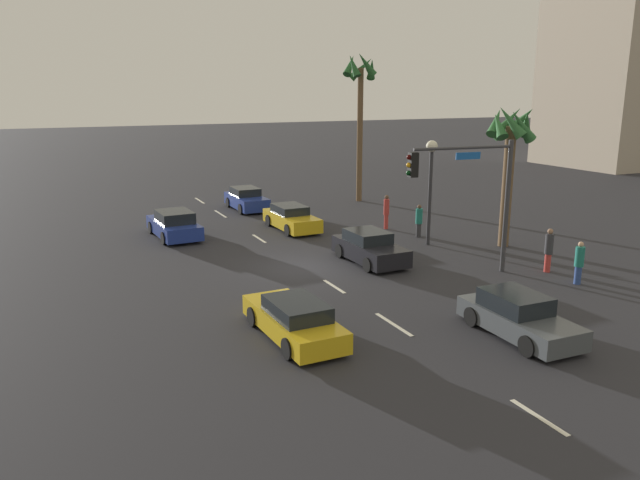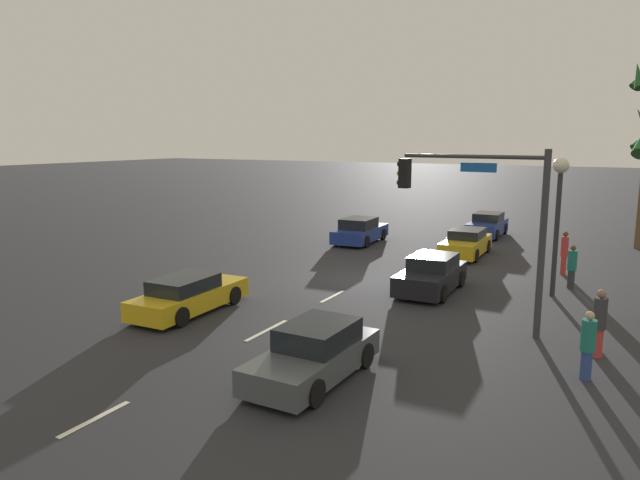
# 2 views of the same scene
# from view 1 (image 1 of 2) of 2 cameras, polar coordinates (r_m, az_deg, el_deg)

# --- Properties ---
(ground_plane) EXTENTS (220.00, 220.00, 0.00)m
(ground_plane) POSITION_cam_1_polar(r_m,az_deg,el_deg) (26.78, -1.50, -2.52)
(ground_plane) COLOR #28282D
(lane_stripe_0) EXTENTS (2.39, 0.14, 0.01)m
(lane_stripe_0) POSITION_cam_1_polar(r_m,az_deg,el_deg) (43.47, -11.02, 3.58)
(lane_stripe_0) COLOR silver
(lane_stripe_0) RESTS_ON ground_plane
(lane_stripe_1) EXTENTS (2.49, 0.14, 0.01)m
(lane_stripe_1) POSITION_cam_1_polar(r_m,az_deg,el_deg) (38.61, -9.15, 2.39)
(lane_stripe_1) COLOR silver
(lane_stripe_1) RESTS_ON ground_plane
(lane_stripe_2) EXTENTS (1.93, 0.14, 0.01)m
(lane_stripe_2) POSITION_cam_1_polar(r_m,az_deg,el_deg) (31.96, -5.62, 0.13)
(lane_stripe_2) COLOR silver
(lane_stripe_2) RESTS_ON ground_plane
(lane_stripe_3) EXTENTS (1.81, 0.14, 0.01)m
(lane_stripe_3) POSITION_cam_1_polar(r_m,az_deg,el_deg) (24.20, 1.32, -4.30)
(lane_stripe_3) COLOR silver
(lane_stripe_3) RESTS_ON ground_plane
(lane_stripe_4) EXTENTS (2.21, 0.14, 0.01)m
(lane_stripe_4) POSITION_cam_1_polar(r_m,az_deg,el_deg) (20.58, 6.79, -7.72)
(lane_stripe_4) COLOR silver
(lane_stripe_4) RESTS_ON ground_plane
(lane_stripe_5) EXTENTS (1.82, 0.14, 0.01)m
(lane_stripe_5) POSITION_cam_1_polar(r_m,az_deg,el_deg) (15.98, 19.50, -15.11)
(lane_stripe_5) COLOR silver
(lane_stripe_5) RESTS_ON ground_plane
(car_0) EXTENTS (4.63, 1.88, 1.26)m
(car_0) POSITION_cam_1_polar(r_m,az_deg,el_deg) (19.23, -2.41, -7.33)
(car_0) COLOR gold
(car_0) RESTS_ON ground_plane
(car_1) EXTENTS (4.17, 1.85, 1.39)m
(car_1) POSITION_cam_1_polar(r_m,az_deg,el_deg) (39.72, -6.80, 3.73)
(car_1) COLOR navy
(car_1) RESTS_ON ground_plane
(car_2) EXTENTS (4.44, 1.87, 1.32)m
(car_2) POSITION_cam_1_polar(r_m,az_deg,el_deg) (33.85, -2.66, 2.02)
(car_2) COLOR gold
(car_2) RESTS_ON ground_plane
(car_3) EXTENTS (4.50, 2.14, 1.41)m
(car_3) POSITION_cam_1_polar(r_m,az_deg,el_deg) (32.86, -13.28, 1.35)
(car_3) COLOR navy
(car_3) RESTS_ON ground_plane
(car_4) EXTENTS (4.20, 1.87, 1.35)m
(car_4) POSITION_cam_1_polar(r_m,az_deg,el_deg) (20.31, 17.79, -6.76)
(car_4) COLOR #474C51
(car_4) RESTS_ON ground_plane
(car_5) EXTENTS (4.14, 1.91, 1.39)m
(car_5) POSITION_cam_1_polar(r_m,az_deg,el_deg) (27.47, 4.58, -0.73)
(car_5) COLOR black
(car_5) RESTS_ON ground_plane
(traffic_signal) EXTENTS (0.69, 4.75, 5.51)m
(traffic_signal) POSITION_cam_1_polar(r_m,az_deg,el_deg) (25.54, 13.90, 4.92)
(traffic_signal) COLOR #38383D
(traffic_signal) RESTS_ON ground_plane
(streetlamp) EXTENTS (0.56, 0.56, 5.12)m
(streetlamp) POSITION_cam_1_polar(r_m,az_deg,el_deg) (30.40, 10.17, 6.30)
(streetlamp) COLOR #2D2D33
(streetlamp) RESTS_ON ground_plane
(pedestrian_0) EXTENTS (0.42, 0.42, 1.87)m
(pedestrian_0) POSITION_cam_1_polar(r_m,az_deg,el_deg) (27.56, 20.32, -0.79)
(pedestrian_0) COLOR #BF3833
(pedestrian_0) RESTS_ON ground_plane
(pedestrian_1) EXTENTS (0.42, 0.42, 1.88)m
(pedestrian_1) POSITION_cam_1_polar(r_m,az_deg,el_deg) (34.05, 6.13, 2.70)
(pedestrian_1) COLOR #BF3833
(pedestrian_1) RESTS_ON ground_plane
(pedestrian_2) EXTENTS (0.50, 0.50, 1.72)m
(pedestrian_2) POSITION_cam_1_polar(r_m,az_deg,el_deg) (26.31, 22.76, -1.87)
(pedestrian_2) COLOR #2D478C
(pedestrian_2) RESTS_ON ground_plane
(pedestrian_3) EXTENTS (0.42, 0.42, 1.71)m
(pedestrian_3) POSITION_cam_1_polar(r_m,az_deg,el_deg) (32.39, 9.10, 1.82)
(pedestrian_3) COLOR #333338
(pedestrian_3) RESTS_ON ground_plane
(palm_tree_0) EXTENTS (2.75, 2.58, 6.87)m
(palm_tree_0) POSITION_cam_1_polar(r_m,az_deg,el_deg) (30.87, 17.11, 8.54)
(palm_tree_0) COLOR brown
(palm_tree_0) RESTS_ON ground_plane
(palm_tree_1) EXTENTS (2.68, 2.57, 9.86)m
(palm_tree_1) POSITION_cam_1_polar(r_m,az_deg,el_deg) (42.07, 3.73, 13.56)
(palm_tree_1) COLOR brown
(palm_tree_1) RESTS_ON ground_plane
(building_0) EXTENTS (11.09, 15.73, 16.52)m
(building_0) POSITION_cam_1_polar(r_m,az_deg,el_deg) (70.71, 26.97, 12.94)
(building_0) COLOR #B2A38E
(building_0) RESTS_ON ground_plane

